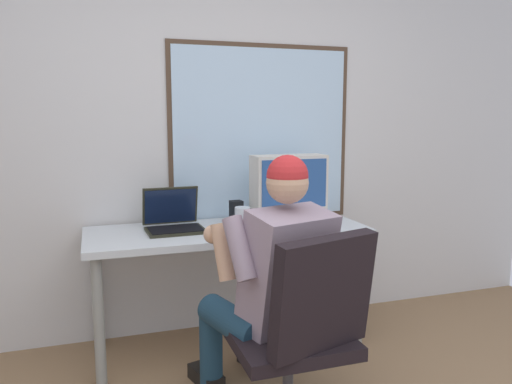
{
  "coord_description": "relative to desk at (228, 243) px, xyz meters",
  "views": [
    {
      "loc": [
        -0.68,
        -1.16,
        1.42
      ],
      "look_at": [
        0.12,
        1.26,
        1.03
      ],
      "focal_mm": 35.03,
      "sensor_mm": 36.0,
      "label": 1
    }
  ],
  "objects": [
    {
      "name": "desk",
      "position": [
        0.0,
        0.0,
        0.0
      ],
      "size": [
        1.66,
        0.63,
        0.75
      ],
      "color": "gray",
      "rests_on": "ground"
    },
    {
      "name": "desk_speaker",
      "position": [
        0.08,
        0.1,
        0.16
      ],
      "size": [
        0.08,
        0.08,
        0.15
      ],
      "color": "black",
      "rests_on": "desk"
    },
    {
      "name": "office_chair",
      "position": [
        0.09,
        -0.95,
        -0.13
      ],
      "size": [
        0.59,
        0.61,
        0.94
      ],
      "color": "black",
      "rests_on": "ground"
    },
    {
      "name": "wine_glass",
      "position": [
        0.05,
        -0.15,
        0.2
      ],
      "size": [
        0.09,
        0.09,
        0.15
      ],
      "color": "silver",
      "rests_on": "desk"
    },
    {
      "name": "crt_monitor",
      "position": [
        0.41,
        0.04,
        0.34
      ],
      "size": [
        0.47,
        0.2,
        0.43
      ],
      "color": "beige",
      "rests_on": "desk"
    },
    {
      "name": "wall_rear",
      "position": [
        -0.06,
        0.37,
        0.74
      ],
      "size": [
        5.27,
        0.08,
        2.82
      ],
      "color": "silver",
      "rests_on": "ground"
    },
    {
      "name": "laptop",
      "position": [
        -0.32,
        0.07,
        0.15
      ],
      "size": [
        0.34,
        0.32,
        0.25
      ],
      "color": "black",
      "rests_on": "desk"
    },
    {
      "name": "person_seated",
      "position": [
        0.02,
        -0.7,
        -0.01
      ],
      "size": [
        0.64,
        0.84,
        1.25
      ],
      "color": "#1C394E",
      "rests_on": "ground"
    }
  ]
}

